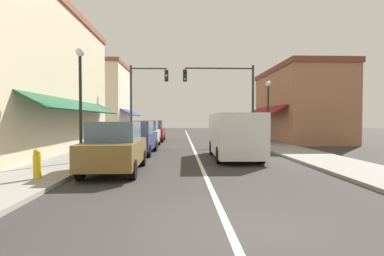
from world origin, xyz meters
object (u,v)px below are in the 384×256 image
at_px(parked_car_second_left, 137,138).
at_px(fire_hydrant, 37,164).
at_px(parked_car_nearest_left, 116,147).
at_px(van_in_lane, 234,134).
at_px(traffic_signal_left_corner, 143,92).
at_px(street_lamp_right_mid, 268,102).
at_px(parked_car_third_left, 146,134).
at_px(parked_car_far_left, 154,131).
at_px(street_lamp_left_near, 80,86).
at_px(traffic_signal_mast_arm, 229,90).

distance_m(parked_car_second_left, fire_hydrant, 7.20).
relative_size(parked_car_nearest_left, van_in_lane, 0.79).
relative_size(traffic_signal_left_corner, street_lamp_right_mid, 1.39).
bearing_deg(van_in_lane, parked_car_third_left, 129.49).
bearing_deg(traffic_signal_left_corner, fire_hydrant, -94.29).
bearing_deg(street_lamp_right_mid, fire_hydrant, -132.05).
bearing_deg(parked_car_nearest_left, street_lamp_right_mid, 48.51).
bearing_deg(parked_car_far_left, street_lamp_right_mid, -30.65).
relative_size(parked_car_nearest_left, street_lamp_left_near, 0.87).
xyz_separation_m(parked_car_nearest_left, street_lamp_right_mid, (8.26, 9.63, 2.15)).
xyz_separation_m(traffic_signal_mast_arm, street_lamp_left_near, (-7.80, -10.60, -0.94)).
bearing_deg(street_lamp_left_near, parked_car_second_left, 64.11).
height_order(parked_car_far_left, van_in_lane, van_in_lane).
height_order(parked_car_second_left, traffic_signal_mast_arm, traffic_signal_mast_arm).
xyz_separation_m(van_in_lane, street_lamp_right_mid, (3.47, 6.22, 1.89)).
bearing_deg(fire_hydrant, parked_car_second_left, 74.91).
xyz_separation_m(street_lamp_left_near, street_lamp_right_mid, (10.03, 7.90, -0.16)).
xyz_separation_m(parked_car_second_left, street_lamp_right_mid, (8.30, 4.33, 2.15)).
bearing_deg(parked_car_third_left, traffic_signal_mast_arm, 25.20).
distance_m(parked_car_nearest_left, parked_car_far_left, 14.54).
distance_m(parked_car_far_left, van_in_lane, 12.12).
xyz_separation_m(parked_car_far_left, traffic_signal_mast_arm, (6.03, -2.20, 3.26)).
bearing_deg(van_in_lane, parked_car_far_left, 113.84).
xyz_separation_m(traffic_signal_mast_arm, street_lamp_right_mid, (2.23, -2.71, -1.10)).
relative_size(parked_car_second_left, parked_car_far_left, 1.01).
distance_m(traffic_signal_mast_arm, street_lamp_left_near, 13.20).
relative_size(van_in_lane, street_lamp_left_near, 1.10).
bearing_deg(parked_car_nearest_left, van_in_lane, 34.59).
bearing_deg(street_lamp_left_near, traffic_signal_left_corner, 85.16).
xyz_separation_m(parked_car_second_left, street_lamp_left_near, (-1.73, -3.57, 2.31)).
xyz_separation_m(parked_car_second_left, fire_hydrant, (-1.87, -6.94, -0.33)).
height_order(parked_car_third_left, traffic_signal_left_corner, traffic_signal_left_corner).
height_order(van_in_lane, traffic_signal_left_corner, traffic_signal_left_corner).
bearing_deg(parked_car_third_left, fire_hydrant, -99.88).
distance_m(parked_car_second_left, parked_car_third_left, 4.11).
bearing_deg(fire_hydrant, street_lamp_right_mid, 47.95).
bearing_deg(traffic_signal_mast_arm, van_in_lane, -97.92).
bearing_deg(parked_car_third_left, van_in_lane, -51.47).
xyz_separation_m(street_lamp_left_near, fire_hydrant, (-0.14, -3.37, -2.64)).
relative_size(van_in_lane, traffic_signal_mast_arm, 0.86).
height_order(parked_car_nearest_left, traffic_signal_left_corner, traffic_signal_left_corner).
xyz_separation_m(parked_car_third_left, parked_car_far_left, (0.06, 5.12, 0.00)).
bearing_deg(parked_car_far_left, traffic_signal_left_corner, -126.69).
height_order(van_in_lane, traffic_signal_mast_arm, traffic_signal_mast_arm).
bearing_deg(parked_car_far_left, traffic_signal_mast_arm, -20.00).
distance_m(parked_car_nearest_left, street_lamp_left_near, 3.39).
relative_size(traffic_signal_left_corner, street_lamp_left_near, 1.31).
distance_m(street_lamp_left_near, fire_hydrant, 4.29).
height_order(traffic_signal_left_corner, street_lamp_left_near, traffic_signal_left_corner).
distance_m(van_in_lane, street_lamp_left_near, 7.07).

